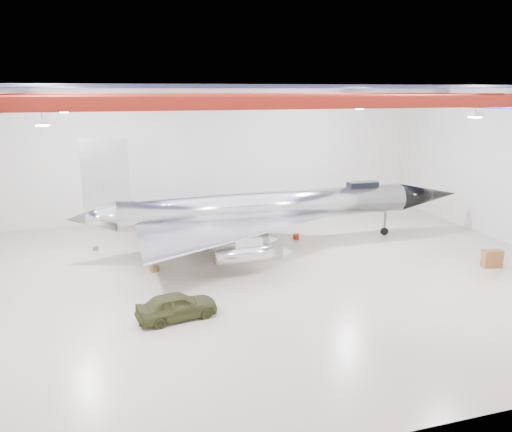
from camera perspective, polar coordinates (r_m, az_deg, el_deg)
name	(u,v)px	position (r m, az deg, el deg)	size (l,w,h in m)	color
floor	(250,276)	(30.15, -0.74, -6.92)	(40.00, 40.00, 0.00)	#C2B69A
wall_back	(201,155)	(43.08, -6.32, 6.96)	(40.00, 40.00, 0.00)	silver
ceiling	(249,87)	(28.12, -0.82, 14.48)	(40.00, 40.00, 0.00)	#0A0F38
ceiling_structure	(249,100)	(28.13, -0.81, 13.10)	(39.50, 29.50, 1.08)	maroon
jet_aircraft	(268,210)	(35.27, 1.43, 0.66)	(29.15, 16.66, 7.96)	silver
jeep	(177,306)	(24.95, -9.04, -10.10)	(1.59, 3.95, 1.34)	#393C1E
desk	(492,259)	(34.87, 25.37, -4.43)	(1.20, 0.60, 1.10)	brown
crate_ply	(154,269)	(31.53, -11.53, -5.93)	(0.48, 0.39, 0.34)	olive
toolbox_red	(186,234)	(38.65, -8.02, -2.01)	(0.48, 0.39, 0.34)	#98250F
engine_drum	(255,250)	(34.26, -0.16, -3.88)	(0.52, 0.52, 0.47)	#59595B
parts_bin	(246,239)	(36.60, -1.20, -2.70)	(0.65, 0.52, 0.45)	olive
crate_small	(96,248)	(36.66, -17.86, -3.54)	(0.37, 0.29, 0.26)	#59595B
tool_chest	(296,236)	(37.55, 4.61, -2.34)	(0.45, 0.45, 0.41)	#98250F
oil_barrel	(219,247)	(35.03, -4.21, -3.57)	(0.56, 0.45, 0.39)	olive
spares_box	(247,231)	(38.96, -1.05, -1.68)	(0.45, 0.45, 0.41)	#59595B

